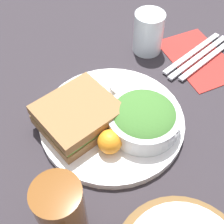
# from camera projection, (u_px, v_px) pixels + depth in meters

# --- Properties ---
(ground_plane) EXTENTS (4.00, 4.00, 0.00)m
(ground_plane) POSITION_uv_depth(u_px,v_px,m) (112.00, 124.00, 0.60)
(ground_plane) COLOR #2D282D
(plate) EXTENTS (0.27, 0.27, 0.02)m
(plate) POSITION_uv_depth(u_px,v_px,m) (112.00, 121.00, 0.59)
(plate) COLOR white
(plate) RESTS_ON ground_plane
(sandwich) EXTENTS (0.16, 0.15, 0.05)m
(sandwich) POSITION_uv_depth(u_px,v_px,m) (78.00, 115.00, 0.56)
(sandwich) COLOR olive
(sandwich) RESTS_ON plate
(salad_bowl) EXTENTS (0.13, 0.13, 0.05)m
(salad_bowl) POSITION_uv_depth(u_px,v_px,m) (144.00, 118.00, 0.56)
(salad_bowl) COLOR white
(salad_bowl) RESTS_ON plate
(dressing_cup) EXTENTS (0.06, 0.06, 0.03)m
(dressing_cup) POSITION_uv_depth(u_px,v_px,m) (125.00, 89.00, 0.62)
(dressing_cup) COLOR #B7B7BC
(dressing_cup) RESTS_ON plate
(orange_wedge) EXTENTS (0.04, 0.04, 0.04)m
(orange_wedge) POSITION_uv_depth(u_px,v_px,m) (110.00, 142.00, 0.53)
(orange_wedge) COLOR orange
(orange_wedge) RESTS_ON plate
(drink_glass) EXTENTS (0.07, 0.07, 0.13)m
(drink_glass) POSITION_uv_depth(u_px,v_px,m) (62.00, 213.00, 0.42)
(drink_glass) COLOR brown
(drink_glass) RESTS_ON ground_plane
(napkin) EXTENTS (0.12, 0.19, 0.00)m
(napkin) POSITION_uv_depth(u_px,v_px,m) (198.00, 58.00, 0.71)
(napkin) COLOR #B22823
(napkin) RESTS_ON ground_plane
(fork) EXTENTS (0.19, 0.07, 0.01)m
(fork) POSITION_uv_depth(u_px,v_px,m) (192.00, 53.00, 0.72)
(fork) COLOR silver
(fork) RESTS_ON napkin
(knife) EXTENTS (0.20, 0.08, 0.01)m
(knife) POSITION_uv_depth(u_px,v_px,m) (199.00, 57.00, 0.71)
(knife) COLOR silver
(knife) RESTS_ON napkin
(spoon) EXTENTS (0.17, 0.07, 0.01)m
(spoon) POSITION_uv_depth(u_px,v_px,m) (205.00, 61.00, 0.70)
(spoon) COLOR silver
(spoon) RESTS_ON napkin
(water_glass) EXTENTS (0.07, 0.07, 0.10)m
(water_glass) POSITION_uv_depth(u_px,v_px,m) (148.00, 33.00, 0.70)
(water_glass) COLOR silver
(water_glass) RESTS_ON ground_plane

